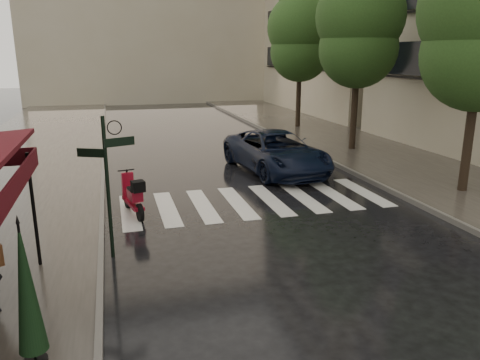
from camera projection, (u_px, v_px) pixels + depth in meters
name	position (u px, v px, depth m)	size (l,w,h in m)	color
ground	(190.00, 321.00, 7.80)	(120.00, 120.00, 0.00)	black
sidewalk_near	(20.00, 169.00, 17.79)	(6.00, 60.00, 0.12)	#38332D
sidewalk_far	(366.00, 149.00, 21.59)	(5.50, 60.00, 0.12)	#38332D
curb_near	(103.00, 164.00, 18.57)	(0.12, 60.00, 0.16)	#595651
curb_far	(310.00, 152.00, 20.86)	(0.12, 60.00, 0.16)	#595651
crosswalk	(254.00, 201.00, 14.15)	(7.85, 3.20, 0.01)	silver
signpost	(107.00, 176.00, 9.80)	(1.17, 0.29, 3.10)	black
tree_mid	(360.00, 23.00, 19.94)	(3.80, 3.80, 8.34)	black
tree_far	(301.00, 33.00, 26.54)	(3.80, 3.80, 8.16)	black
scooter	(133.00, 196.00, 12.80)	(0.68, 1.74, 1.15)	black
parked_car	(276.00, 152.00, 17.57)	(2.50, 5.43, 1.51)	black
parasol_back	(26.00, 288.00, 6.29)	(0.40, 0.40, 2.13)	black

